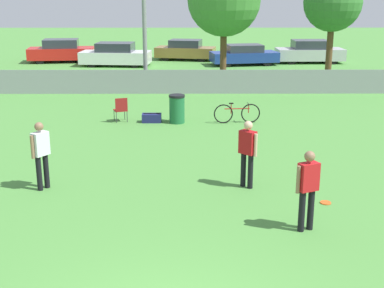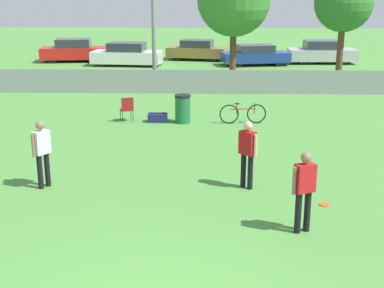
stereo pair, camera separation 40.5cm
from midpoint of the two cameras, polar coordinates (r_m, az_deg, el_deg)
The scene contains 16 objects.
fence_backline at distance 24.54m, azimuth 0.17°, elevation 6.66°, with size 20.75×0.07×1.21m.
tree_near_pole at distance 26.82m, azimuth 4.94°, elevation 15.09°, with size 3.58×3.58×5.92m.
tree_far_right at distance 27.93m, azimuth 16.30°, elevation 14.23°, with size 2.87×2.87×5.42m.
player_defender_red at distance 10.70m, azimuth 12.96°, elevation -4.45°, with size 0.51×0.36×1.66m.
player_thrower_red at distance 12.83m, azimuth 6.83°, elevation -0.64°, with size 0.44×0.43×1.66m.
player_receiver_white at distance 13.22m, azimuth -14.87°, elevation -0.57°, with size 0.41×0.47×1.66m.
frisbee_disc at distance 12.46m, azimuth 14.90°, elevation -6.24°, with size 0.25×0.25×0.03m.
folding_chair_sideline at distance 19.48m, azimuth -6.36°, elevation 3.85°, with size 0.57×0.57×0.90m.
bicycle_sideline at distance 19.21m, azimuth 6.06°, elevation 3.25°, with size 1.68×0.44×0.74m.
trash_bin at distance 19.17m, azimuth -0.39°, elevation 3.79°, with size 0.57×0.57×1.02m.
gear_bag_sideline at distance 19.39m, azimuth -3.09°, elevation 2.82°, with size 0.69×0.38×0.33m.
parked_car_red at distance 36.35m, azimuth -12.19°, elevation 9.72°, with size 4.37×2.31×1.47m.
parked_car_white at distance 33.88m, azimuth -6.62°, elevation 9.46°, with size 4.40×2.19×1.43m.
parked_car_tan at distance 36.28m, azimuth 0.86°, elevation 9.98°, with size 4.16×2.42×1.35m.
parked_car_blue at distance 34.03m, azimuth 7.13°, elevation 9.39°, with size 4.37×2.38×1.27m.
parked_car_silver at distance 35.74m, azimuth 14.01°, elevation 9.47°, with size 4.30×1.91×1.45m.
Camera 2 is at (0.79, -6.18, 4.69)m, focal length 50.00 mm.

